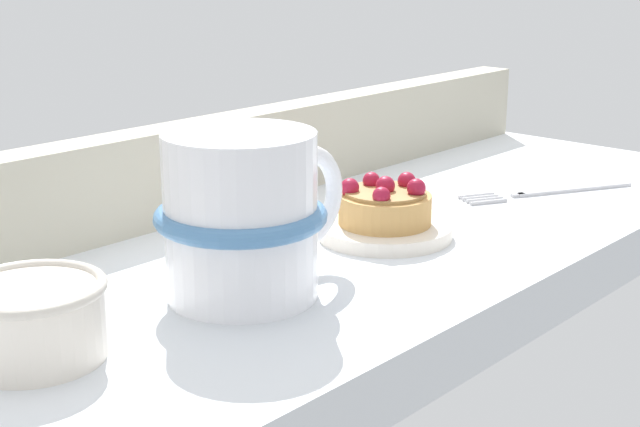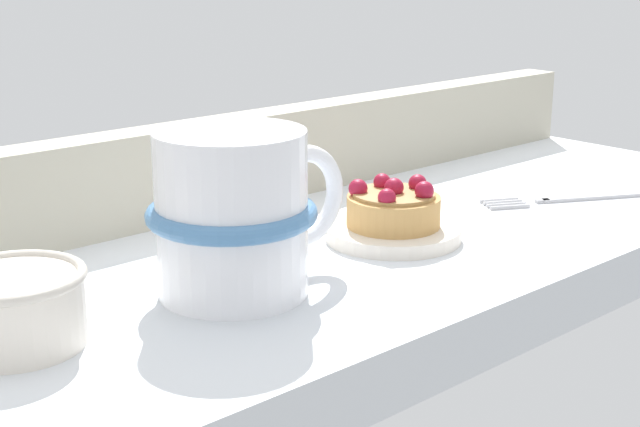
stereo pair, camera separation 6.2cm
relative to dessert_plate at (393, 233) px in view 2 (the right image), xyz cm
name	(u,v)px [view 2 (the right image)]	position (x,y,z in cm)	size (l,w,h in cm)	color
ground_plane	(339,270)	(-3.72, 1.90, -2.57)	(89.67, 30.74, 4.16)	silver
window_rail_back	(228,162)	(-3.72, 15.54, 3.27)	(87.88, 3.45, 7.51)	#B2AD99
dessert_plate	(393,233)	(0.00, 0.00, 0.00)	(10.23, 10.23, 1.05)	silver
raspberry_tart	(394,207)	(0.00, 0.00, 2.00)	(6.98, 6.98, 3.68)	tan
coffee_mug	(235,213)	(-15.23, -0.92, 4.75)	(14.60, 10.70, 10.47)	white
dessert_fork	(574,197)	(19.31, -3.02, -0.19)	(15.62, 9.39, 0.60)	#B7B7BC
sugar_bowl	(15,306)	(-29.12, 0.69, 1.80)	(8.02, 8.02, 4.30)	silver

